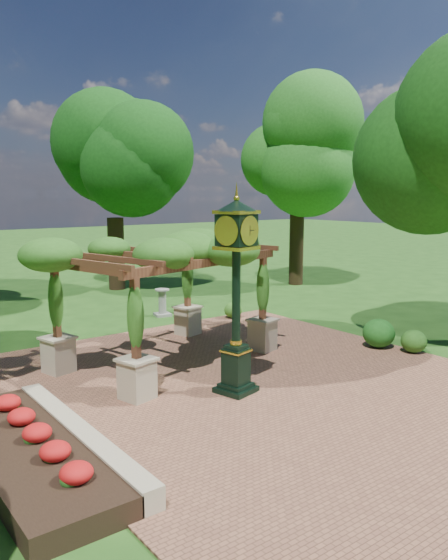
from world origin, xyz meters
TOP-DOWN VIEW (x-y plane):
  - ground at (0.00, 0.00)m, footprint 120.00×120.00m
  - brick_plaza at (0.00, 1.00)m, footprint 10.00×12.00m
  - border_wall at (-4.60, 0.50)m, footprint 0.35×5.00m
  - flower_bed at (-5.50, 0.50)m, footprint 1.50×5.00m
  - pedestal_clock at (-0.88, 0.91)m, footprint 1.00×1.00m
  - pergola at (-0.87, 3.75)m, footprint 5.96×4.50m
  - sundial at (1.79, 8.43)m, footprint 0.64×0.64m
  - shrub_front at (4.77, 0.33)m, footprint 0.88×0.88m
  - shrub_mid at (4.44, 1.22)m, footprint 1.11×1.11m
  - shrub_back at (3.48, 6.53)m, footprint 0.74×0.74m
  - tree_north at (3.03, 14.45)m, footprint 4.30×4.30m
  - tree_east_far at (10.41, 10.48)m, footprint 4.09×4.09m

SIDE VIEW (x-z plane):
  - ground at x=0.00m, z-range 0.00..0.00m
  - brick_plaza at x=0.00m, z-range 0.00..0.04m
  - flower_bed at x=-5.50m, z-range 0.00..0.36m
  - border_wall at x=-4.60m, z-range 0.00..0.40m
  - shrub_back at x=3.48m, z-range 0.04..0.60m
  - shrub_front at x=4.77m, z-range 0.04..0.65m
  - sundial at x=1.79m, z-range -0.06..0.91m
  - shrub_mid at x=4.44m, z-range 0.04..0.83m
  - pedestal_clock at x=-0.88m, z-range 0.42..4.61m
  - pergola at x=-0.87m, z-range 1.08..4.42m
  - tree_north at x=3.03m, z-range 1.53..9.83m
  - tree_east_far at x=10.41m, z-range 1.66..10.62m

